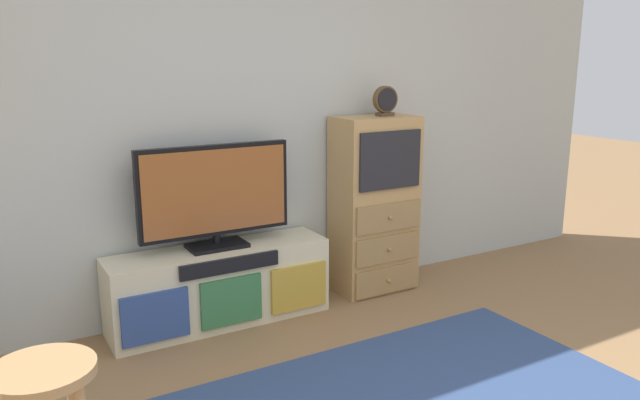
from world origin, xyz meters
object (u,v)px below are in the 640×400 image
(television, at_px, (215,194))
(side_cabinet, at_px, (375,205))
(desk_clock, at_px, (385,101))
(media_console, at_px, (220,286))

(television, xyz_separation_m, side_cabinet, (1.18, -0.01, -0.21))
(television, xyz_separation_m, desk_clock, (1.24, -0.03, 0.52))
(television, bearing_deg, media_console, -90.00)
(side_cabinet, relative_size, desk_clock, 6.10)
(television, relative_size, desk_clock, 4.68)
(media_console, bearing_deg, side_cabinet, 0.49)
(television, bearing_deg, side_cabinet, -0.67)
(television, height_order, side_cabinet, side_cabinet)
(media_console, relative_size, side_cabinet, 1.11)
(desk_clock, bearing_deg, television, 178.68)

